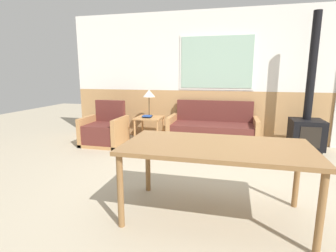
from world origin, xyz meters
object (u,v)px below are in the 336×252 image
side_table (149,121)px  dining_table (216,152)px  table_lamp (149,95)px  wood_stove (307,122)px  couch (212,132)px  armchair (105,132)px

side_table → dining_table: 3.07m
table_lamp → dining_table: (1.58, -2.74, -0.31)m
side_table → wood_stove: 2.99m
table_lamp → dining_table: 3.17m
couch → dining_table: size_ratio=0.96×
dining_table → side_table: bearing=120.3°
couch → wood_stove: 1.71m
armchair → wood_stove: bearing=0.7°
couch → wood_stove: wood_stove is taller
dining_table → wood_stove: size_ratio=0.73×
table_lamp → wood_stove: (3.02, -0.16, -0.42)m
side_table → dining_table: (1.55, -2.64, 0.23)m
armchair → dining_table: (2.37, -2.24, 0.41)m
table_lamp → dining_table: bearing=-60.0°
dining_table → armchair: bearing=136.7°
armchair → dining_table: bearing=-47.7°
couch → table_lamp: (-1.34, 0.04, 0.72)m
dining_table → wood_stove: wood_stove is taller
couch → wood_stove: (1.68, -0.12, 0.30)m
couch → dining_table: 2.74m
table_lamp → side_table: bearing=-72.1°
dining_table → table_lamp: bearing=120.0°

